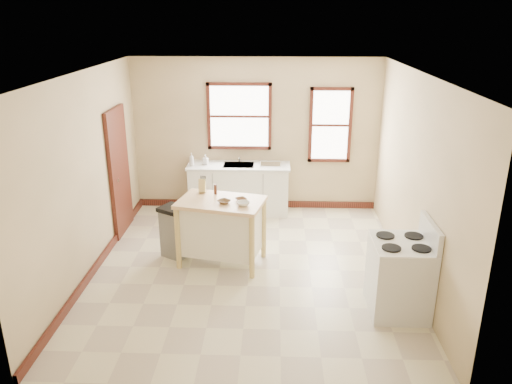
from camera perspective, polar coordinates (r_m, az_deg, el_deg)
floor at (r=7.37m, az=-0.76°, el=-8.77°), size 5.00×5.00×0.00m
ceiling at (r=6.50m, az=-0.88°, el=13.42°), size 5.00×5.00×0.00m
wall_back at (r=9.21m, az=-0.02°, el=6.51°), size 4.50×0.04×2.80m
wall_left at (r=7.27m, az=-18.82°, el=1.75°), size 0.04×5.00×2.80m
wall_right at (r=7.06m, az=17.75°, el=1.33°), size 0.04×5.00×2.80m
window_main at (r=9.13m, az=-1.92°, el=8.63°), size 1.17×0.06×1.22m
window_side at (r=9.20m, az=8.49°, el=7.55°), size 0.77×0.06×1.37m
door_left at (r=8.53m, az=-15.35°, el=2.25°), size 0.06×0.90×2.10m
baseboard_back at (r=9.58m, az=-0.02°, el=-1.35°), size 4.50×0.04×0.12m
baseboard_left at (r=7.76m, az=-17.51°, el=-7.69°), size 0.04×5.00×0.12m
sink_counter at (r=9.21m, az=-1.95°, el=0.39°), size 1.86×0.62×0.92m
faucet at (r=9.20m, az=-1.92°, el=4.11°), size 0.03×0.03×0.22m
soap_bottle_a at (r=9.04m, az=-7.38°, el=3.71°), size 0.11×0.11×0.24m
soap_bottle_b at (r=9.10m, az=-5.78°, el=3.70°), size 0.10×0.10×0.18m
dish_rack at (r=9.04m, az=1.68°, el=3.41°), size 0.44×0.36×0.10m
kitchen_island at (r=7.36m, az=-3.94°, el=-4.56°), size 1.35×1.01×0.99m
knife_block at (r=7.48m, az=-6.16°, el=0.67°), size 0.10×0.10×0.20m
pepper_grinder at (r=7.40m, az=-4.67°, el=0.31°), size 0.05×0.05×0.15m
bowl_a at (r=7.06m, az=-3.69°, el=-1.11°), size 0.25×0.25×0.04m
bowl_b at (r=7.13m, az=-1.74°, el=-0.87°), size 0.22×0.22×0.04m
bowl_c at (r=6.96m, az=-1.47°, el=-1.34°), size 0.21×0.21×0.06m
trash_bin at (r=7.67m, az=-9.23°, el=-4.50°), size 0.53×0.50×0.80m
gas_stove at (r=6.39m, az=16.14°, el=-8.25°), size 0.75×0.76×1.20m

